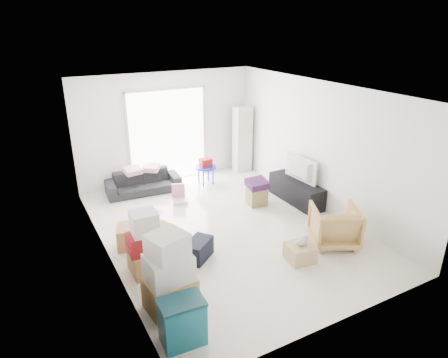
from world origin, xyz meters
name	(u,v)px	position (x,y,z in m)	size (l,w,h in m)	color
room_shell	(226,164)	(0.00, 0.00, 1.35)	(4.98, 6.48, 3.18)	white
sliding_door	(168,132)	(0.00, 2.98, 1.24)	(2.10, 0.04, 2.33)	white
ac_tower	(242,139)	(1.95, 2.65, 0.88)	(0.45, 0.30, 1.75)	beige
tv_console	(296,191)	(2.00, 0.37, 0.25)	(0.45, 1.50, 0.50)	black
television	(297,178)	(2.00, 0.37, 0.56)	(0.95, 0.55, 0.12)	black
sofa	(143,179)	(-0.85, 2.50, 0.34)	(1.71, 0.50, 0.67)	#25252A
pillow_left	(132,164)	(-1.07, 2.51, 0.74)	(0.41, 0.33, 0.13)	#F8B5C3
pillow_right	(151,162)	(-0.64, 2.49, 0.73)	(0.36, 0.29, 0.12)	#F8B5C3
armchair	(335,224)	(1.46, -1.42, 0.41)	(0.79, 0.74, 0.81)	tan
storage_bins	(182,321)	(-1.90, -2.33, 0.32)	(0.58, 0.42, 0.64)	#135C6B
box_stack_a	(169,276)	(-1.80, -1.66, 0.53)	(0.70, 0.61, 1.19)	tan
box_stack_b	(146,246)	(-1.80, -0.63, 0.46)	(0.58, 0.53, 1.07)	tan
box_stack_c	(133,236)	(-1.77, 0.25, 0.20)	(0.67, 0.60, 0.40)	tan
loose_box	(161,237)	(-1.34, -0.01, 0.19)	(0.46, 0.46, 0.38)	tan
duffel_bag	(198,249)	(-0.91, -0.69, 0.17)	(0.54, 0.32, 0.35)	black
ottoman	(257,196)	(1.14, 0.67, 0.19)	(0.39, 0.39, 0.39)	#968857
blanket	(257,185)	(1.14, 0.67, 0.46)	(0.43, 0.43, 0.14)	#401D49
kids_table	(206,166)	(0.68, 2.28, 0.47)	(0.53, 0.53, 0.66)	#1C25C7
toy_walker	(180,197)	(-0.31, 1.58, 0.12)	(0.39, 0.37, 0.42)	silver
wood_crate	(300,253)	(0.58, -1.56, 0.15)	(0.44, 0.44, 0.29)	tan
plush_bunny	(302,241)	(0.61, -1.55, 0.35)	(0.27, 0.15, 0.14)	#B2ADA8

